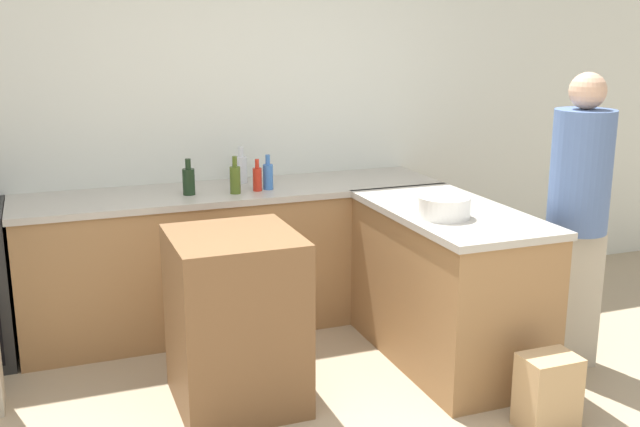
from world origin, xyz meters
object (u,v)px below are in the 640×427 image
mixing_bowl (444,207)px  hot_sauce_bottle (257,178)px  paper_bag (548,392)px  wine_bottle_dark (189,180)px  island_table (236,320)px  vinegar_bottle_clear (241,168)px  water_bottle_blue (268,176)px  olive_oil_bottle (235,179)px  person_at_peninsula (577,212)px

mixing_bowl → hot_sauce_bottle: hot_sauce_bottle is taller
mixing_bowl → paper_bag: size_ratio=0.74×
hot_sauce_bottle → wine_bottle_dark: wine_bottle_dark is taller
island_table → vinegar_bottle_clear: vinegar_bottle_clear is taller
water_bottle_blue → paper_bag: size_ratio=0.58×
mixing_bowl → hot_sauce_bottle: size_ratio=1.39×
wine_bottle_dark → island_table: bearing=-88.5°
island_table → olive_oil_bottle: size_ratio=3.89×
hot_sauce_bottle → island_table: bearing=-112.9°
hot_sauce_bottle → paper_bag: bearing=-61.7°
island_table → hot_sauce_bottle: 1.16m
wine_bottle_dark → vinegar_bottle_clear: bearing=31.7°
island_table → olive_oil_bottle: bearing=74.8°
mixing_bowl → paper_bag: mixing_bowl is taller
hot_sauce_bottle → vinegar_bottle_clear: bearing=95.6°
mixing_bowl → water_bottle_blue: (-0.69, 1.04, 0.03)m
water_bottle_blue → vinegar_bottle_clear: bearing=111.6°
person_at_peninsula → olive_oil_bottle: bearing=144.5°
paper_bag → olive_oil_bottle: bearing=122.4°
hot_sauce_bottle → wine_bottle_dark: bearing=174.4°
mixing_bowl → vinegar_bottle_clear: vinegar_bottle_clear is taller
paper_bag → water_bottle_blue: bearing=116.0°
vinegar_bottle_clear → person_at_peninsula: size_ratio=0.14×
vinegar_bottle_clear → paper_bag: vinegar_bottle_clear is taller
wine_bottle_dark → person_at_peninsula: 2.30m
vinegar_bottle_clear → olive_oil_bottle: (-0.12, -0.32, -0.00)m
wine_bottle_dark → water_bottle_blue: bearing=-2.3°
hot_sauce_bottle → wine_bottle_dark: size_ratio=0.90×
wine_bottle_dark → olive_oil_bottle: bearing=-14.2°
island_table → paper_bag: island_table is taller
hot_sauce_bottle → person_at_peninsula: bearing=-38.8°
island_table → vinegar_bottle_clear: 1.41m
mixing_bowl → vinegar_bottle_clear: 1.53m
vinegar_bottle_clear → wine_bottle_dark: bearing=-148.3°
island_table → olive_oil_bottle: olive_oil_bottle is taller
island_table → mixing_bowl: (1.17, -0.07, 0.51)m
wine_bottle_dark → paper_bag: 2.41m
water_bottle_blue → person_at_peninsula: person_at_peninsula is taller
person_at_peninsula → paper_bag: (-0.55, -0.55, -0.73)m
olive_oil_bottle → wine_bottle_dark: 0.29m
olive_oil_bottle → vinegar_bottle_clear: bearing=68.8°
hot_sauce_bottle → water_bottle_blue: size_ratio=0.91×
person_at_peninsula → island_table: bearing=172.4°
wine_bottle_dark → person_at_peninsula: (1.93, -1.25, -0.08)m
island_table → water_bottle_blue: water_bottle_blue is taller
island_table → person_at_peninsula: 1.98m
olive_oil_bottle → person_at_peninsula: bearing=-35.5°
hot_sauce_bottle → vinegar_bottle_clear: 0.29m
island_table → mixing_bowl: 1.28m
hot_sauce_bottle → paper_bag: 2.16m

